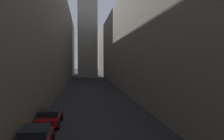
{
  "coord_description": "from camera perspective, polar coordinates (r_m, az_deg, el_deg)",
  "views": [
    {
      "loc": [
        -1.47,
        4.02,
        5.46
      ],
      "look_at": [
        0.0,
        15.16,
        5.04
      ],
      "focal_mm": 34.74,
      "sensor_mm": 36.0,
      "label": 1
    }
  ],
  "objects": [
    {
      "name": "building_block_left",
      "position": [
        47.27,
        -19.53,
        8.35
      ],
      "size": [
        11.31,
        108.0,
        21.31
      ],
      "primitive_type": "cube",
      "color": "#756B5B",
      "rests_on": "ground"
    },
    {
      "name": "parked_car_left_third",
      "position": [
        14.55,
        -19.58,
        -16.78
      ],
      "size": [
        1.93,
        4.12,
        1.48
      ],
      "rotation": [
        0.0,
        0.0,
        1.57
      ],
      "color": "maroon",
      "rests_on": "ground"
    },
    {
      "name": "parked_car_left_far",
      "position": [
        19.89,
        -16.12,
        -11.74
      ],
      "size": [
        1.99,
        4.15,
        1.34
      ],
      "rotation": [
        0.0,
        0.0,
        1.57
      ],
      "color": "maroon",
      "rests_on": "ground"
    },
    {
      "name": "building_block_right",
      "position": [
        48.38,
        10.11,
        6.55
      ],
      "size": [
        15.24,
        108.0,
        18.38
      ],
      "primitive_type": "cube",
      "color": "gray",
      "rests_on": "ground"
    },
    {
      "name": "ground_plane",
      "position": [
        44.34,
        -5.6,
        -4.92
      ],
      "size": [
        264.0,
        264.0,
        0.0
      ],
      "primitive_type": "plane",
      "color": "#232326"
    }
  ]
}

